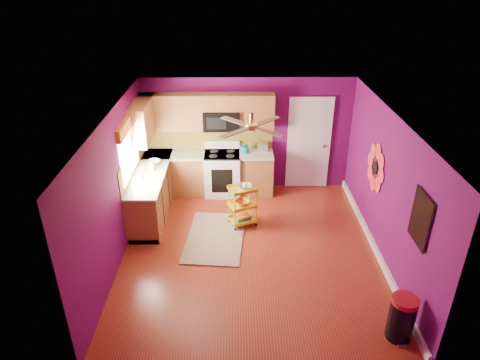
{
  "coord_description": "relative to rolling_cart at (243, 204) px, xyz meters",
  "views": [
    {
      "loc": [
        -0.25,
        -6.22,
        4.64
      ],
      "look_at": [
        -0.18,
        0.4,
        1.22
      ],
      "focal_mm": 32.0,
      "sensor_mm": 36.0,
      "label": 1
    }
  ],
  "objects": [
    {
      "name": "left_window",
      "position": [
        -2.1,
        0.19,
        1.28
      ],
      "size": [
        0.08,
        1.35,
        1.08
      ],
      "color": "white",
      "rests_on": "ground"
    },
    {
      "name": "room_envelope",
      "position": [
        0.15,
        -0.86,
        1.17
      ],
      "size": [
        4.54,
        5.04,
        2.52
      ],
      "color": "#5B0A4F",
      "rests_on": "ground"
    },
    {
      "name": "ceiling_fan",
      "position": [
        0.12,
        -0.66,
        1.83
      ],
      "size": [
        1.01,
        1.01,
        0.26
      ],
      "color": "#BF8C3F",
      "rests_on": "ground"
    },
    {
      "name": "soap_bottle_b",
      "position": [
        -1.82,
        0.57,
        0.56
      ],
      "size": [
        0.12,
        0.12,
        0.16
      ],
      "primitive_type": "imported",
      "color": "white",
      "rests_on": "lower_cabinets"
    },
    {
      "name": "panel_door",
      "position": [
        1.47,
        1.6,
        0.56
      ],
      "size": [
        0.95,
        0.11,
        2.15
      ],
      "color": "white",
      "rests_on": "ground"
    },
    {
      "name": "teal_kettle",
      "position": [
        0.05,
        1.37,
        0.56
      ],
      "size": [
        0.18,
        0.18,
        0.21
      ],
      "color": "#137290",
      "rests_on": "lower_cabinets"
    },
    {
      "name": "toaster",
      "position": [
        0.44,
        1.46,
        0.57
      ],
      "size": [
        0.22,
        0.15,
        0.18
      ],
      "primitive_type": "cube",
      "color": "beige",
      "rests_on": "lower_cabinets"
    },
    {
      "name": "trash_can",
      "position": [
        2.09,
        -2.84,
        -0.12
      ],
      "size": [
        0.43,
        0.44,
        0.68
      ],
      "color": "black",
      "rests_on": "ground"
    },
    {
      "name": "rolling_cart",
      "position": [
        0.0,
        0.0,
        0.0
      ],
      "size": [
        0.6,
        0.52,
        0.9
      ],
      "color": "yellow",
      "rests_on": "ground"
    },
    {
      "name": "lower_cabinets",
      "position": [
        -1.23,
        0.95,
        -0.03
      ],
      "size": [
        2.81,
        2.31,
        0.94
      ],
      "color": "brown",
      "rests_on": "ground"
    },
    {
      "name": "right_wall_art",
      "position": [
        2.35,
        -1.2,
        0.98
      ],
      "size": [
        0.04,
        2.74,
        1.04
      ],
      "color": "black",
      "rests_on": "ground"
    },
    {
      "name": "shag_rug",
      "position": [
        -0.53,
        -0.46,
        -0.45
      ],
      "size": [
        1.17,
        1.76,
        0.02
      ],
      "primitive_type": "cube",
      "rotation": [
        0.0,
        0.0,
        -0.09
      ],
      "color": "#321E10",
      "rests_on": "ground"
    },
    {
      "name": "counter_dish",
      "position": [
        -1.8,
        0.83,
        0.51
      ],
      "size": [
        0.26,
        0.26,
        0.06
      ],
      "primitive_type": "imported",
      "color": "white",
      "rests_on": "lower_cabinets"
    },
    {
      "name": "ground",
      "position": [
        0.12,
        -0.86,
        -0.46
      ],
      "size": [
        5.0,
        5.0,
        0.0
      ],
      "primitive_type": "plane",
      "color": "maroon",
      "rests_on": "ground"
    },
    {
      "name": "upper_cabinetry",
      "position": [
        -1.12,
        1.31,
        1.34
      ],
      "size": [
        2.8,
        2.3,
        1.26
      ],
      "color": "brown",
      "rests_on": "ground"
    },
    {
      "name": "counter_cup",
      "position": [
        -1.95,
        0.14,
        0.52
      ],
      "size": [
        0.11,
        0.11,
        0.09
      ],
      "primitive_type": "imported",
      "color": "white",
      "rests_on": "lower_cabinets"
    },
    {
      "name": "soap_bottle_a",
      "position": [
        -1.79,
        0.52,
        0.57
      ],
      "size": [
        0.08,
        0.09,
        0.19
      ],
      "primitive_type": "imported",
      "color": "#EA3F72",
      "rests_on": "lower_cabinets"
    },
    {
      "name": "electric_range",
      "position": [
        -0.43,
        1.31,
        0.02
      ],
      "size": [
        0.76,
        0.66,
        1.13
      ],
      "color": "white",
      "rests_on": "ground"
    }
  ]
}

